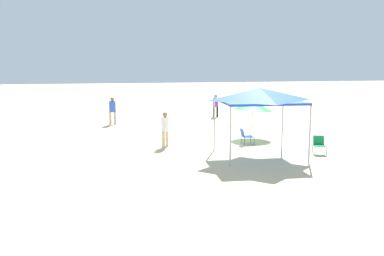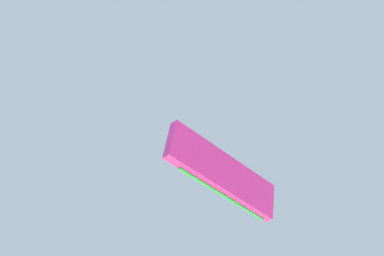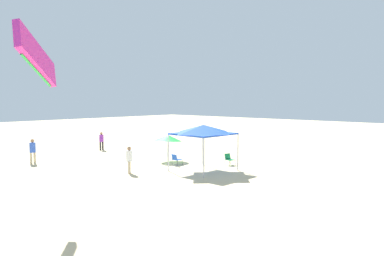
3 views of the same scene
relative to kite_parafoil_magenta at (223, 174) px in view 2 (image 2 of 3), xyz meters
The scene contains 1 object.
kite_parafoil_magenta is the anchor object (origin of this frame).
Camera 2 is at (-15.59, 10.62, 3.99)m, focal length 41.23 mm.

